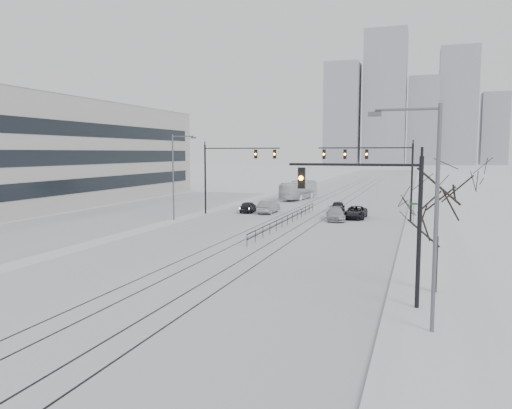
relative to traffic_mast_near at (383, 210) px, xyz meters
name	(u,v)px	position (x,y,z in m)	size (l,w,h in m)	color
ground	(104,324)	(-10.79, -6.00, -4.56)	(500.00, 500.00, 0.00)	silver
road	(337,198)	(-10.79, 54.00, -4.55)	(22.00, 260.00, 0.02)	silver
sidewalk_east	(429,201)	(2.71, 54.00, -4.48)	(5.00, 260.00, 0.16)	silver
curb	(411,200)	(0.26, 54.00, -4.50)	(0.10, 260.00, 0.12)	gray
parking_strip	(138,212)	(-30.79, 29.00, -4.55)	(14.00, 60.00, 0.03)	silver
tram_rails	(309,213)	(-10.79, 34.00, -4.54)	(5.30, 180.00, 0.01)	black
office_building	(16,153)	(-48.76, 29.00, 2.50)	(20.20, 62.20, 14.11)	#B8B5AE
skyline	(410,109)	(-5.77, 267.63, 26.08)	(96.00, 48.00, 72.00)	#9295A0
traffic_mast_near	(383,210)	(0.00, 0.00, 0.00)	(6.10, 0.37, 7.00)	black
traffic_mast_ne	(378,166)	(-2.64, 29.00, 1.20)	(9.60, 0.37, 8.00)	black
traffic_mast_nw	(229,166)	(-19.31, 30.00, 1.01)	(9.10, 0.37, 8.00)	black
street_light_east	(428,203)	(1.91, -3.00, 0.65)	(2.73, 0.25, 9.00)	#595B60
street_light_west	(176,171)	(-22.99, 24.00, 0.65)	(2.73, 0.25, 9.00)	#595B60
bare_tree	(437,206)	(2.41, 3.00, -0.07)	(4.40, 4.40, 6.10)	black
median_fence	(287,220)	(-10.79, 24.00, -4.04)	(0.06, 24.00, 1.00)	black
street_sign	(414,211)	(1.01, 26.00, -2.96)	(0.70, 0.06, 2.40)	#595B60
sedan_sb_inner	(248,207)	(-17.91, 32.61, -3.90)	(1.56, 3.87, 1.32)	black
sedan_sb_outer	(269,207)	(-15.34, 32.53, -3.81)	(1.58, 4.54, 1.50)	gray
sedan_nb_front	(355,212)	(-5.06, 31.09, -3.91)	(2.18, 4.72, 1.31)	black
sedan_nb_right	(336,214)	(-6.83, 28.82, -3.90)	(1.87, 4.60, 1.33)	#AAAEB2
sedan_nb_far	(338,207)	(-7.60, 35.20, -3.88)	(1.62, 4.03, 1.37)	black
box_truck	(299,190)	(-16.03, 50.50, -3.17)	(2.34, 10.01, 2.79)	silver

